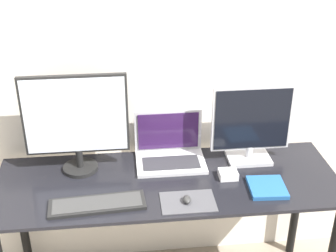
% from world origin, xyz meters
% --- Properties ---
extents(wall_back, '(7.00, 0.05, 2.50)m').
position_xyz_m(wall_back, '(0.00, 0.67, 1.25)').
color(wall_back, silver).
rests_on(wall_back, ground_plane).
extents(desk, '(1.73, 0.60, 0.77)m').
position_xyz_m(desk, '(0.00, 0.30, 0.65)').
color(desk, black).
rests_on(desk, ground_plane).
extents(monitor_left, '(0.52, 0.18, 0.52)m').
position_xyz_m(monitor_left, '(-0.44, 0.46, 1.05)').
color(monitor_left, black).
rests_on(monitor_left, desk).
extents(monitor_right, '(0.42, 0.16, 0.43)m').
position_xyz_m(monitor_right, '(0.45, 0.46, 0.98)').
color(monitor_right, silver).
rests_on(monitor_right, desk).
extents(laptop, '(0.36, 0.25, 0.26)m').
position_xyz_m(laptop, '(0.03, 0.50, 0.83)').
color(laptop, silver).
rests_on(laptop, desk).
extents(keyboard, '(0.45, 0.17, 0.02)m').
position_xyz_m(keyboard, '(-0.35, 0.13, 0.78)').
color(keyboard, black).
rests_on(keyboard, desk).
extents(mousepad, '(0.26, 0.17, 0.00)m').
position_xyz_m(mousepad, '(0.07, 0.11, 0.77)').
color(mousepad, '#47474C').
rests_on(mousepad, desk).
extents(mouse, '(0.04, 0.06, 0.03)m').
position_xyz_m(mouse, '(0.07, 0.11, 0.79)').
color(mouse, '#333333').
rests_on(mouse, mousepad).
extents(book, '(0.19, 0.20, 0.02)m').
position_xyz_m(book, '(0.47, 0.17, 0.78)').
color(book, '#235B9E').
rests_on(book, desk).
extents(power_brick, '(0.09, 0.08, 0.04)m').
position_xyz_m(power_brick, '(0.31, 0.30, 0.79)').
color(power_brick, white).
rests_on(power_brick, desk).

